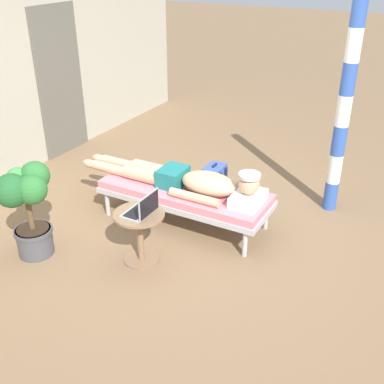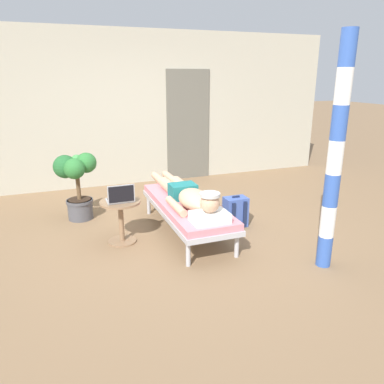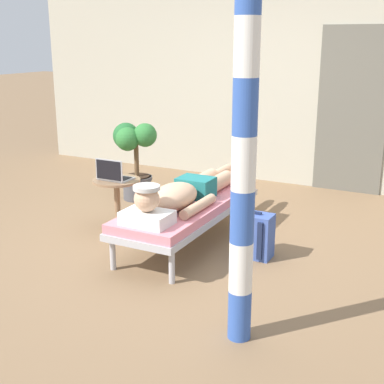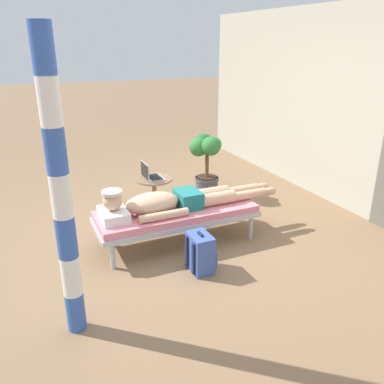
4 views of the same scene
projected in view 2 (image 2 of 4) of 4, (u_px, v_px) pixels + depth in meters
name	position (u px, v px, depth m)	size (l,w,h in m)	color
ground_plane	(179.00, 235.00, 4.73)	(40.00, 40.00, 0.00)	#846647
house_wall_back	(137.00, 109.00, 6.74)	(7.60, 0.20, 2.70)	#B2AD99
house_door_panel	(188.00, 126.00, 7.06)	(0.84, 0.03, 2.04)	#625F54
lounge_chair	(187.00, 207.00, 4.70)	(0.67, 1.86, 0.42)	#B7B7BC
person_reclining	(188.00, 195.00, 4.60)	(0.53, 2.17, 0.33)	white
side_table	(121.00, 214.00, 4.43)	(0.48, 0.48, 0.52)	#8C6B4C
laptop	(120.00, 197.00, 4.32)	(0.31, 0.24, 0.23)	#A5A8AD
backpack	(235.00, 212.00, 4.96)	(0.30, 0.26, 0.42)	#3F59A5
potted_plant	(76.00, 179.00, 5.09)	(0.57, 0.48, 0.93)	#4C4C51
porch_post	(335.00, 157.00, 3.64)	(0.15, 0.15, 2.34)	#3359B2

